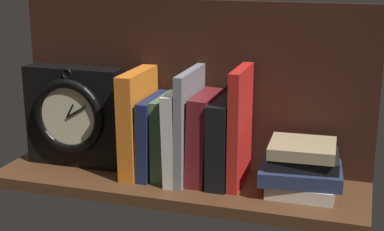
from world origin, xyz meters
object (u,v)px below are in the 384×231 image
framed_clock (74,116)px  book_stack_side (302,168)px  book_gray_chess (190,125)px  book_black_skeptic (224,141)px  book_green_romantic (166,136)px  book_orange_pandolfini (138,122)px  book_navy_bierce (153,135)px  book_white_catcher (179,133)px  book_maroon_dawkins (204,137)px  book_red_requiem (240,127)px

framed_clock → book_stack_side: (52.12, -0.61, -6.49)cm
book_gray_chess → book_black_skeptic: (7.60, 0.00, -2.89)cm
book_green_romantic → framed_clock: 22.41cm
book_orange_pandolfini → book_gray_chess: bearing=0.0°
book_orange_pandolfini → book_navy_bierce: book_orange_pandolfini is taller
framed_clock → book_black_skeptic: bearing=0.4°
framed_clock → book_white_catcher: bearing=0.6°
book_gray_chess → book_stack_side: book_gray_chess is taller
book_navy_bierce → book_white_catcher: size_ratio=0.89×
book_orange_pandolfini → book_white_catcher: bearing=0.0°
book_maroon_dawkins → book_black_skeptic: bearing=0.0°
book_green_romantic → book_stack_side: (29.88, -0.89, -3.76)cm
book_gray_chess → book_red_requiem: 11.12cm
book_navy_bierce → framed_clock: (-19.21, -0.27, 2.88)cm
book_black_skeptic → framed_clock: framed_clock is taller
book_orange_pandolfini → book_gray_chess: (11.93, 0.00, 0.45)cm
book_white_catcher → framed_clock: framed_clock is taller
book_gray_chess → book_stack_side: bearing=-2.1°
book_stack_side → book_navy_bierce: bearing=178.5°
book_red_requiem → book_gray_chess: bearing=180.0°
book_black_skeptic → book_stack_side: size_ratio=1.03×
book_gray_chess → book_stack_side: 25.39cm
book_stack_side → book_orange_pandolfini: bearing=178.6°
book_black_skeptic → book_stack_side: bearing=-3.0°
book_navy_bierce → book_red_requiem: 19.94cm
book_orange_pandolfini → book_navy_bierce: 4.43cm
book_navy_bierce → book_green_romantic: (3.03, 0.00, 0.15)cm
book_red_requiem → book_stack_side: size_ratio=1.42×
book_gray_chess → framed_clock: (-27.69, -0.27, -0.35)cm
book_stack_side → book_green_romantic: bearing=178.3°
book_maroon_dawkins → book_stack_side: size_ratio=1.08×
book_navy_bierce → book_white_catcher: bearing=0.0°
book_navy_bierce → book_stack_side: bearing=-1.5°
framed_clock → book_stack_side: 52.53cm
book_white_catcher → book_maroon_dawkins: 5.70cm
book_orange_pandolfini → book_black_skeptic: bearing=0.0°
book_navy_bierce → book_black_skeptic: book_black_skeptic is taller
book_black_skeptic → framed_clock: size_ratio=0.78×
book_navy_bierce → book_maroon_dawkins: size_ratio=0.92×
book_red_requiem → framed_clock: (-38.79, -0.27, -0.91)cm
book_green_romantic → book_white_catcher: (2.96, 0.00, 0.91)cm
book_maroon_dawkins → framed_clock: 30.97cm
book_green_romantic → book_white_catcher: size_ratio=0.91×
book_maroon_dawkins → framed_clock: (-30.89, -0.27, 2.13)cm
book_navy_bierce → book_red_requiem: book_red_requiem is taller
framed_clock → book_gray_chess: bearing=0.6°
framed_clock → book_maroon_dawkins: bearing=0.5°
book_white_catcher → book_maroon_dawkins: (5.69, 0.00, -0.32)cm
book_white_catcher → book_gray_chess: size_ratio=0.82×
book_white_catcher → book_stack_side: 27.34cm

